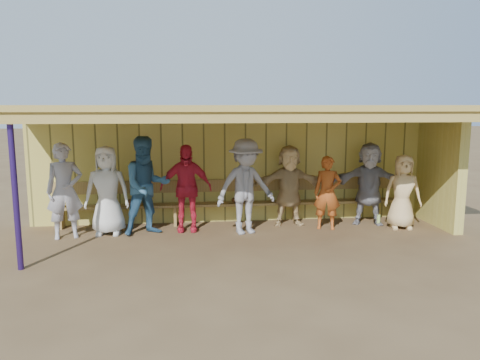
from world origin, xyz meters
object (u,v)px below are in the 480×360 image
Objects in this scene: player_g at (327,193)px; player_d at (186,188)px; player_e at (246,187)px; player_extra at (369,184)px; player_a at (65,191)px; bench at (236,198)px; player_h at (403,192)px; player_c at (147,186)px; player_b at (107,190)px; player_f at (289,185)px.

player_d is at bearing -166.83° from player_g.
player_extra is at bearing -7.96° from player_e.
player_a is 1.04× the size of player_d.
player_extra reaches higher than bench.
player_a is 6.65m from player_h.
player_c is at bearing -163.64° from player_g.
player_d is 1.23m from bench.
player_c is (0.77, -0.08, 0.09)m from player_b.
player_a is 0.77m from player_b.
player_b is at bearing 158.15° from player_e.
player_b is 1.14× the size of player_h.
player_c reaches higher than player_d.
player_b is 0.23× the size of bench.
player_a reaches higher than player_g.
player_c is at bearing 158.40° from player_e.
player_c reaches higher than player_e.
player_e is at bearing -12.50° from player_d.
player_h is (5.13, -0.16, -0.20)m from player_c.
player_e is 1.25× the size of player_g.
player_a reaches higher than player_f.
player_d is (1.52, 0.08, 0.00)m from player_b.
player_e reaches higher than player_extra.
player_g is 0.98× the size of player_h.
bench is (-1.79, 0.71, -0.22)m from player_g.
player_g is at bearing -174.57° from player_h.
player_f is at bearing 166.57° from player_g.
player_f is 2.30m from player_h.
player_b is 2.69m from player_e.
bench is at bearing 14.87° from player_b.
player_c is 2.93m from player_f.
player_h is at bearing 11.72° from player_g.
player_f is 0.22× the size of bench.
player_c reaches higher than player_h.
player_extra is (3.83, 0.10, -0.00)m from player_d.
player_e reaches higher than player_f.
player_c reaches higher than player_f.
player_e reaches higher than player_g.
player_e is 0.25× the size of bench.
player_extra is (4.58, 0.25, -0.09)m from player_c.
player_g is 0.20× the size of bench.
player_h is (5.90, -0.23, -0.11)m from player_b.
player_extra is (2.67, 0.41, -0.06)m from player_e.
player_h is (1.53, -0.13, 0.01)m from player_g.
player_a is at bearing -158.65° from player_extra.
player_c is 1.14× the size of player_f.
player_b and player_extra have the same top height.
player_h reaches higher than bench.
player_h is 0.20× the size of bench.
player_b is 0.93× the size of player_e.
player_extra is at bearing 4.22° from player_d.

